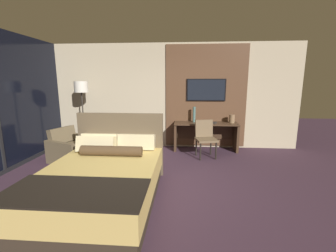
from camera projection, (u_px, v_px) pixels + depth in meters
The scene contains 11 objects.
ground_plane at pixel (150, 187), 3.86m from camera, with size 16.00×16.00×0.00m, color #3D2838.
wall_back_tv_panel at pixel (169, 96), 6.12m from camera, with size 7.20×0.09×2.80m.
bed at pixel (102, 180), 3.40m from camera, with size 1.64×2.27×1.21m.
desk at pixel (205, 132), 5.94m from camera, with size 1.65×0.53×0.74m.
tv at pixel (206, 90), 5.94m from camera, with size 1.03×0.04×0.58m.
desk_chair at pixel (205, 135), 5.40m from camera, with size 0.56×0.56×0.89m.
armchair_by_window at pixel (73, 150), 5.19m from camera, with size 1.07×1.09×0.75m.
floor_lamp at pixel (81, 93), 5.74m from camera, with size 0.34×0.34×1.80m.
vase_tall at pixel (194, 114), 5.94m from camera, with size 0.07×0.07×0.41m.
vase_short at pixel (232, 119), 5.84m from camera, with size 0.14×0.14×0.21m.
book at pixel (212, 122), 5.82m from camera, with size 0.26×0.22×0.03m.
Camera 1 is at (0.57, -3.56, 1.78)m, focal length 24.00 mm.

